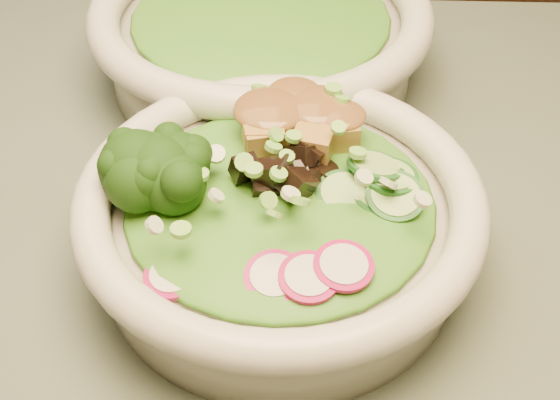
{
  "coord_description": "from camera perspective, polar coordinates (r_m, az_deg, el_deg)",
  "views": [
    {
      "loc": [
        -0.05,
        -0.37,
        1.16
      ],
      "look_at": [
        -0.07,
        0.01,
        0.81
      ],
      "focal_mm": 50.0,
      "sensor_mm": 36.0,
      "label": 1
    }
  ],
  "objects": [
    {
      "name": "side_lettuce",
      "position": [
        0.71,
        -1.42,
        13.38
      ],
      "size": [
        0.2,
        0.2,
        0.02
      ],
      "primitive_type": "ellipsoid",
      "color": "#306C16",
      "rests_on": "side_bowl"
    },
    {
      "name": "peanut_sauce",
      "position": [
        0.55,
        0.79,
        6.58
      ],
      "size": [
        0.07,
        0.06,
        0.02
      ],
      "primitive_type": "ellipsoid",
      "color": "brown",
      "rests_on": "tofu_cubes"
    },
    {
      "name": "scallion_garnish",
      "position": [
        0.5,
        0.0,
        2.16
      ],
      "size": [
        0.2,
        0.2,
        0.02
      ],
      "primitive_type": null,
      "color": "#72B841",
      "rests_on": "salad_bowl"
    },
    {
      "name": "dining_table",
      "position": [
        0.65,
        5.99,
        -12.17
      ],
      "size": [
        1.2,
        0.8,
        0.75
      ],
      "color": "black",
      "rests_on": "ground"
    },
    {
      "name": "tofu_cubes",
      "position": [
        0.56,
        0.78,
        5.47
      ],
      "size": [
        0.1,
        0.08,
        0.04
      ],
      "primitive_type": null,
      "rotation": [
        0.0,
        0.0,
        -0.24
      ],
      "color": "olive",
      "rests_on": "salad_bowl"
    },
    {
      "name": "broccoli_florets",
      "position": [
        0.51,
        -7.15,
        1.7
      ],
      "size": [
        0.1,
        0.09,
        0.05
      ],
      "primitive_type": null,
      "rotation": [
        0.0,
        0.0,
        -0.24
      ],
      "color": "black",
      "rests_on": "salad_bowl"
    },
    {
      "name": "radish_slices",
      "position": [
        0.47,
        -0.39,
        -5.18
      ],
      "size": [
        0.12,
        0.07,
        0.02
      ],
      "primitive_type": null,
      "rotation": [
        0.0,
        0.0,
        -0.24
      ],
      "color": "#9A0B4A",
      "rests_on": "salad_bowl"
    },
    {
      "name": "lettuce_bed",
      "position": [
        0.52,
        0.0,
        0.08
      ],
      "size": [
        0.21,
        0.21,
        0.02
      ],
      "primitive_type": "ellipsoid",
      "color": "#306C16",
      "rests_on": "salad_bowl"
    },
    {
      "name": "salad_bowl",
      "position": [
        0.53,
        0.0,
        -1.59
      ],
      "size": [
        0.28,
        0.28,
        0.07
      ],
      "rotation": [
        0.0,
        0.0,
        -0.24
      ],
      "color": "beige",
      "rests_on": "dining_table"
    },
    {
      "name": "cucumber_slices",
      "position": [
        0.51,
        7.49,
        0.55
      ],
      "size": [
        0.09,
        0.09,
        0.04
      ],
      "primitive_type": null,
      "rotation": [
        0.0,
        0.0,
        -0.24
      ],
      "color": "#8BB363",
      "rests_on": "salad_bowl"
    },
    {
      "name": "mushroom_heap",
      "position": [
        0.52,
        0.13,
        2.19
      ],
      "size": [
        0.09,
        0.09,
        0.04
      ],
      "primitive_type": null,
      "rotation": [
        0.0,
        0.0,
        -0.24
      ],
      "color": "black",
      "rests_on": "salad_bowl"
    },
    {
      "name": "side_bowl",
      "position": [
        0.72,
        -1.39,
        11.88
      ],
      "size": [
        0.31,
        0.31,
        0.08
      ],
      "rotation": [
        0.0,
        0.0,
        0.4
      ],
      "color": "beige",
      "rests_on": "dining_table"
    }
  ]
}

